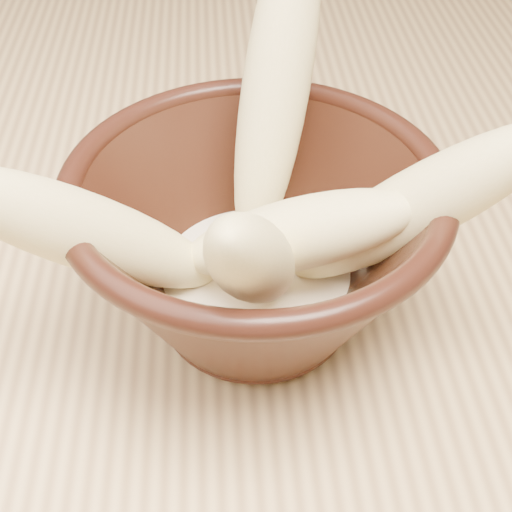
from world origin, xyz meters
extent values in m
cylinder|color=tan|center=(0.54, 0.34, 0.35)|extent=(0.05, 0.05, 0.71)
cylinder|color=black|center=(0.22, -0.14, 0.76)|extent=(0.10, 0.10, 0.01)
cylinder|color=black|center=(0.22, -0.14, 0.78)|extent=(0.10, 0.10, 0.01)
torus|color=black|center=(0.22, -0.14, 0.87)|extent=(0.23, 0.23, 0.02)
cylinder|color=beige|center=(0.22, -0.14, 0.79)|extent=(0.13, 0.13, 0.02)
ellipsoid|color=#E6D988|center=(0.24, -0.08, 0.89)|extent=(0.09, 0.14, 0.21)
ellipsoid|color=#E6D988|center=(0.13, -0.17, 0.86)|extent=(0.17, 0.10, 0.16)
ellipsoid|color=#E6D988|center=(0.31, -0.16, 0.86)|extent=(0.16, 0.09, 0.16)
ellipsoid|color=#E6D988|center=(0.24, -0.16, 0.84)|extent=(0.15, 0.06, 0.09)
ellipsoid|color=#E6D988|center=(0.22, -0.20, 0.86)|extent=(0.08, 0.14, 0.15)
camera|label=1|loc=(0.20, -0.46, 1.11)|focal=50.00mm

